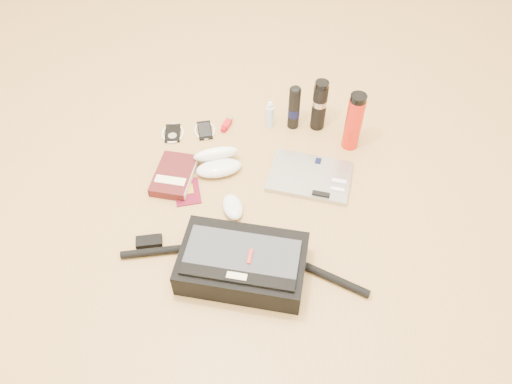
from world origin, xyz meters
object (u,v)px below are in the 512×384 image
Objects in this scene: messenger_bag at (242,263)px; thermos_black at (319,105)px; laptop at (310,177)px; book at (175,176)px; thermos_red at (354,122)px.

messenger_bag is 0.78m from thermos_black.
laptop is 1.46× the size of thermos_black.
book is 0.97× the size of thermos_black.
messenger_bag is 3.65× the size of thermos_black.
thermos_red is (0.16, 0.20, 0.12)m from laptop.
messenger_bag is at bearing -46.21° from book.
messenger_bag is 2.50× the size of laptop.
laptop is 1.50× the size of book.
book is at bearing -159.81° from thermos_red.
book is (-0.53, -0.05, 0.01)m from laptop.
book is at bearing -166.05° from laptop.
thermos_black is 0.17m from thermos_red.
thermos_black is (0.02, 0.30, 0.11)m from laptop.
book is at bearing -147.16° from thermos_black.
book is (-0.31, 0.39, -0.03)m from messenger_bag.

